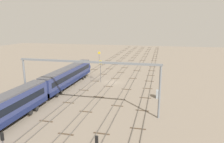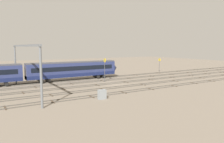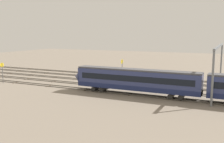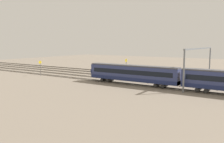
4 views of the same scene
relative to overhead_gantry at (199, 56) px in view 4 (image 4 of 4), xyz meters
The scene contains 10 objects.
ground_plane 20.93m from the overhead_gantry, ahead, with size 209.77×209.77×0.00m, color gray.
track_near_foreground 23.05m from the overhead_gantry, 26.34° to the right, with size 193.77×2.40×0.16m.
track_second_near 21.44m from the overhead_gantry, 13.67° to the right, with size 193.77×2.40×0.16m.
track_middle 20.91m from the overhead_gantry, ahead, with size 193.77×2.40×0.16m.
track_second_far 21.52m from the overhead_gantry, 14.62° to the left, with size 193.77×2.40×0.16m.
track_with_train 23.20m from the overhead_gantry, 27.15° to the left, with size 193.77×2.40×0.16m.
overhead_gantry is the anchor object (origin of this frame).
speed_sign_near_foreground 47.92m from the overhead_gantry, 14.44° to the left, with size 0.14×1.03×4.81m.
speed_sign_mid_trackside 20.01m from the overhead_gantry, ahead, with size 0.14×1.03×5.97m.
relay_cabinet 17.18m from the overhead_gantry, 50.73° to the right, with size 1.38×0.78×1.63m.
Camera 4 is at (-34.59, 62.13, 10.51)m, focal length 38.23 mm.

